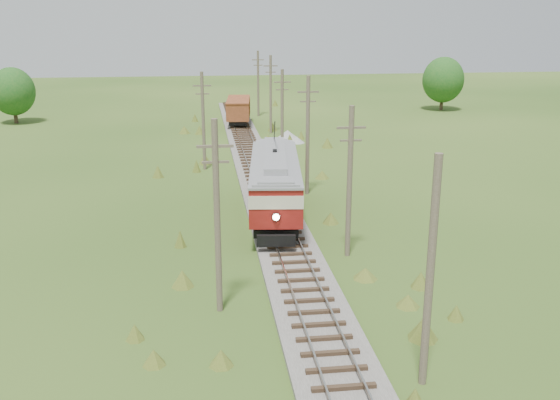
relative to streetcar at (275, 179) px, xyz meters
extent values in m
cube|color=#605B54|center=(0.00, 8.84, -2.70)|extent=(3.60, 96.00, 0.25)
cube|color=#726659|center=(-0.72, 8.84, -2.34)|extent=(0.08, 96.00, 0.17)
cube|color=#726659|center=(0.72, 8.84, -2.34)|extent=(0.08, 96.00, 0.17)
cube|color=#2D2116|center=(0.00, 8.84, -2.50)|extent=(2.40, 96.00, 0.16)
cube|color=black|center=(0.00, 0.00, -1.77)|extent=(3.96, 12.39, 0.50)
cube|color=maroon|center=(0.00, 0.00, -0.67)|extent=(4.54, 13.49, 1.21)
cube|color=beige|center=(0.00, 0.00, 0.33)|extent=(4.58, 13.56, 0.77)
cube|color=black|center=(0.00, 0.00, 0.33)|extent=(4.54, 12.97, 0.61)
cube|color=maroon|center=(0.00, 0.00, 0.88)|extent=(4.54, 13.49, 0.33)
cube|color=gray|center=(0.00, 0.00, 1.24)|extent=(4.62, 13.63, 0.42)
cube|color=gray|center=(0.00, 0.00, 1.62)|extent=(2.48, 10.02, 0.44)
sphere|color=#FFF2BF|center=(-0.74, -6.65, -0.50)|extent=(0.40, 0.40, 0.40)
cylinder|color=black|center=(0.22, 1.97, 2.86)|extent=(0.64, 5.11, 2.13)
cylinder|color=black|center=(-1.38, -4.88, -1.82)|extent=(0.23, 0.89, 0.88)
cylinder|color=black|center=(0.27, -5.06, -1.82)|extent=(0.23, 0.89, 0.88)
cylinder|color=black|center=(-0.26, 5.07, -1.82)|extent=(0.23, 0.89, 0.88)
cylinder|color=black|center=(1.38, 4.89, -1.82)|extent=(0.23, 0.89, 0.88)
cube|color=black|center=(0.00, 37.18, -1.91)|extent=(2.84, 7.59, 0.52)
cube|color=brown|center=(0.00, 37.18, -0.62)|extent=(3.46, 8.46, 2.06)
cube|color=brown|center=(0.00, 37.18, 0.47)|extent=(3.52, 8.63, 0.12)
cylinder|color=black|center=(-1.01, 34.79, -1.85)|extent=(0.20, 0.83, 0.82)
cylinder|color=black|center=(0.53, 34.64, -1.85)|extent=(0.20, 0.83, 0.82)
cylinder|color=black|center=(-0.53, 39.71, -1.85)|extent=(0.20, 0.83, 0.82)
cylinder|color=black|center=(1.01, 39.57, -1.85)|extent=(0.20, 0.83, 0.82)
cone|color=gray|center=(4.63, 26.70, -2.22)|extent=(3.25, 3.25, 1.22)
cone|color=gray|center=(5.44, 25.68, -2.47)|extent=(1.83, 1.83, 0.71)
cylinder|color=brown|center=(3.10, -20.16, 1.57)|extent=(0.30, 0.30, 8.80)
cylinder|color=brown|center=(3.30, -7.16, 1.47)|extent=(0.30, 0.30, 8.60)
cube|color=brown|center=(3.30, -7.16, 4.57)|extent=(1.60, 0.12, 0.12)
cube|color=brown|center=(3.30, -7.16, 3.87)|extent=(1.20, 0.10, 0.10)
cylinder|color=brown|center=(3.20, 5.84, 1.67)|extent=(0.30, 0.30, 9.00)
cube|color=brown|center=(3.20, 5.84, 4.97)|extent=(1.60, 0.12, 0.12)
cube|color=brown|center=(3.20, 5.84, 4.27)|extent=(1.20, 0.10, 0.10)
cylinder|color=brown|center=(3.00, 18.84, 1.37)|extent=(0.30, 0.30, 8.40)
cube|color=brown|center=(3.00, 18.84, 4.37)|extent=(1.60, 0.12, 0.12)
cube|color=brown|center=(3.00, 18.84, 3.67)|extent=(1.20, 0.10, 0.10)
cylinder|color=brown|center=(3.40, 31.84, 1.62)|extent=(0.30, 0.30, 8.90)
cube|color=brown|center=(3.40, 31.84, 4.87)|extent=(1.60, 0.12, 0.12)
cube|color=brown|center=(3.40, 31.84, 4.17)|extent=(1.20, 0.10, 0.10)
cylinder|color=brown|center=(3.20, 44.84, 1.52)|extent=(0.30, 0.30, 8.70)
cube|color=brown|center=(3.20, 44.84, 4.67)|extent=(1.60, 0.12, 0.12)
cube|color=brown|center=(3.20, 44.84, 3.97)|extent=(1.20, 0.10, 0.10)
cylinder|color=brown|center=(-4.20, -13.16, 1.67)|extent=(0.30, 0.30, 9.00)
cube|color=brown|center=(-4.20, -13.16, 4.97)|extent=(1.60, 0.12, 0.12)
cube|color=brown|center=(-4.20, -13.16, 4.27)|extent=(1.20, 0.10, 0.10)
cylinder|color=brown|center=(-4.50, 14.84, 1.47)|extent=(0.30, 0.30, 8.60)
cube|color=brown|center=(-4.50, 14.84, 4.57)|extent=(1.60, 0.12, 0.12)
cube|color=brown|center=(-4.50, 14.84, 3.87)|extent=(1.20, 0.10, 0.10)
cylinder|color=#38281C|center=(-28.00, 42.84, -1.66)|extent=(0.50, 0.50, 2.34)
ellipsoid|color=#19531B|center=(-28.00, 42.84, 1.20)|extent=(5.46, 5.46, 6.01)
cylinder|color=#38281C|center=(30.00, 46.84, -1.57)|extent=(0.50, 0.50, 2.52)
ellipsoid|color=#19531B|center=(30.00, 46.84, 1.51)|extent=(5.88, 5.88, 6.47)
camera|label=1|loc=(-4.82, -39.74, 10.42)|focal=40.00mm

